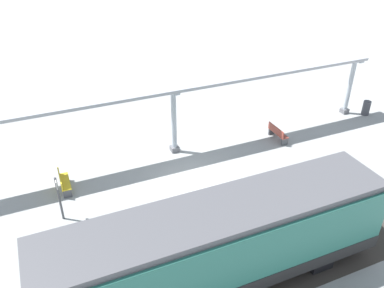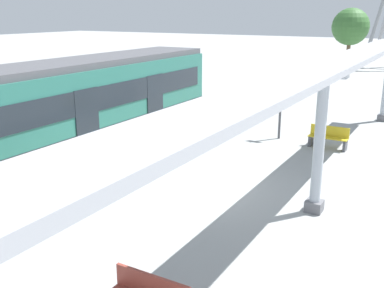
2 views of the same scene
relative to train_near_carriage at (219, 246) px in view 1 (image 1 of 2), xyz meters
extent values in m
plane|color=#9A9C9A|center=(5.56, -1.78, -1.83)|extent=(176.00, 176.00, 0.00)
cube|color=yellow|center=(1.82, -1.78, -1.82)|extent=(0.46, 31.14, 0.01)
cube|color=#38332D|center=(-0.01, -1.78, -1.83)|extent=(3.20, 43.14, 0.01)
cube|color=#296D60|center=(-0.01, 0.00, 0.11)|extent=(2.60, 12.11, 2.60)
cube|color=black|center=(-0.01, 0.00, -0.91)|extent=(2.63, 12.13, 0.55)
cube|color=#515156|center=(-0.01, 0.00, 1.53)|extent=(2.39, 12.11, 0.24)
cube|color=#1E262D|center=(1.31, 0.00, 0.42)|extent=(0.03, 11.14, 0.84)
cube|color=#1E262D|center=(1.31, -2.02, -0.14)|extent=(0.04, 1.10, 2.00)
cube|color=#1E262D|center=(1.31, 2.02, -0.14)|extent=(0.04, 1.10, 2.00)
cube|color=black|center=(-0.01, -3.87, -1.51)|extent=(2.21, 0.90, 0.64)
cube|color=slate|center=(9.08, -13.87, -1.68)|extent=(0.44, 0.44, 0.30)
cylinder|color=#ACB4BE|center=(9.08, -13.87, 0.12)|extent=(0.28, 0.28, 3.29)
cube|color=#ACB4BE|center=(9.08, -13.87, 1.83)|extent=(1.10, 0.36, 0.12)
cube|color=slate|center=(9.08, -1.87, -1.68)|extent=(0.44, 0.44, 0.30)
cylinder|color=#ACB4BE|center=(9.08, -1.87, 0.12)|extent=(0.28, 0.28, 3.29)
cube|color=#ACB4BE|center=(9.08, -1.87, 1.83)|extent=(1.10, 0.36, 0.12)
cube|color=#A8AAB2|center=(9.08, -1.79, 1.97)|extent=(1.20, 24.96, 0.16)
cube|color=brown|center=(7.88, -7.87, -1.39)|extent=(1.50, 0.44, 0.04)
cube|color=brown|center=(7.88, -7.68, -1.17)|extent=(1.50, 0.06, 0.40)
cube|color=#4C4C51|center=(8.55, -7.87, -1.62)|extent=(0.10, 0.40, 0.42)
cube|color=#4C4C51|center=(7.21, -7.87, -1.62)|extent=(0.10, 0.40, 0.42)
cube|color=gold|center=(7.92, 4.21, -1.39)|extent=(1.51, 0.47, 0.04)
cube|color=gold|center=(7.93, 4.40, -1.17)|extent=(1.50, 0.09, 0.40)
cube|color=#4C4C51|center=(8.59, 4.20, -1.62)|extent=(0.11, 0.40, 0.42)
cube|color=#4C4C51|center=(7.25, 4.23, -1.62)|extent=(0.11, 0.40, 0.42)
cylinder|color=#44454C|center=(8.36, -14.95, -1.36)|extent=(0.48, 0.48, 0.94)
cylinder|color=#4C4C51|center=(5.79, 4.64, -0.73)|extent=(0.10, 0.10, 2.20)
cube|color=silver|center=(5.79, 4.64, 0.12)|extent=(0.56, 0.04, 0.36)
cylinder|color=#4E673E|center=(2.71, -4.91, -1.41)|extent=(0.11, 0.11, 0.84)
cylinder|color=#4E673E|center=(2.75, -5.08, -1.41)|extent=(0.11, 0.11, 0.84)
cube|color=gray|center=(2.73, -4.99, -0.67)|extent=(0.31, 0.52, 0.63)
sphere|color=tan|center=(2.73, -4.99, -0.24)|extent=(0.23, 0.23, 0.23)
camera|label=1|loc=(-8.70, 4.77, 10.00)|focal=37.45mm
camera|label=2|loc=(11.83, -13.17, 3.31)|focal=42.40mm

